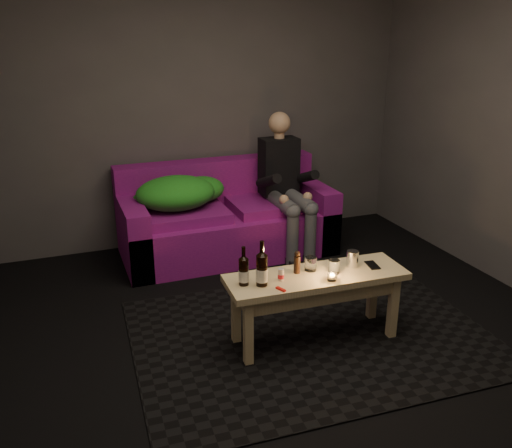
{
  "coord_description": "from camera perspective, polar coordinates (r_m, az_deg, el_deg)",
  "views": [
    {
      "loc": [
        -1.37,
        -2.73,
        1.99
      ],
      "look_at": [
        0.09,
        1.09,
        0.51
      ],
      "focal_mm": 38.0,
      "sensor_mm": 36.0,
      "label": 1
    }
  ],
  "objects": [
    {
      "name": "steel_cup",
      "position": [
        3.68,
        10.12,
        -3.61
      ],
      "size": [
        0.1,
        0.1,
        0.11
      ],
      "primitive_type": "cylinder",
      "rotation": [
        0.0,
        0.0,
        0.34
      ],
      "color": "silver",
      "rests_on": "coffee_table"
    },
    {
      "name": "tumbler_back",
      "position": [
        3.58,
        5.78,
        -4.17
      ],
      "size": [
        0.08,
        0.08,
        0.09
      ],
      "primitive_type": "cylinder",
      "rotation": [
        0.0,
        0.0,
        0.04
      ],
      "color": "white",
      "rests_on": "coffee_table"
    },
    {
      "name": "person",
      "position": [
        4.98,
        3.11,
        4.43
      ],
      "size": [
        0.35,
        0.8,
        1.28
      ],
      "color": "black",
      "rests_on": "sofa"
    },
    {
      "name": "tealight",
      "position": [
        3.47,
        8.0,
        -5.54
      ],
      "size": [
        0.06,
        0.06,
        0.05
      ],
      "color": "white",
      "rests_on": "coffee_table"
    },
    {
      "name": "smartphone",
      "position": [
        3.73,
        12.15,
        -4.25
      ],
      "size": [
        0.09,
        0.14,
        0.01
      ],
      "primitive_type": "cube",
      "rotation": [
        0.0,
        0.0,
        -0.17
      ],
      "color": "black",
      "rests_on": "coffee_table"
    },
    {
      "name": "beer_bottle_b",
      "position": [
        3.34,
        0.62,
        -4.78
      ],
      "size": [
        0.07,
        0.07,
        0.29
      ],
      "color": "black",
      "rests_on": "coffee_table"
    },
    {
      "name": "sofa",
      "position": [
        5.05,
        -3.2,
        0.32
      ],
      "size": [
        1.92,
        0.86,
        0.82
      ],
      "color": "#79107B",
      "rests_on": "floor"
    },
    {
      "name": "salt_shaker",
      "position": [
        3.43,
        2.64,
        -5.34
      ],
      "size": [
        0.05,
        0.05,
        0.08
      ],
      "primitive_type": "cylinder",
      "rotation": [
        0.0,
        0.0,
        0.24
      ],
      "color": "silver",
      "rests_on": "coffee_table"
    },
    {
      "name": "floor",
      "position": [
        3.64,
        4.96,
        -13.32
      ],
      "size": [
        4.5,
        4.5,
        0.0
      ],
      "primitive_type": "plane",
      "color": "black",
      "rests_on": "ground"
    },
    {
      "name": "red_lighter",
      "position": [
        3.32,
        2.62,
        -6.87
      ],
      "size": [
        0.05,
        0.07,
        0.01
      ],
      "primitive_type": "cube",
      "rotation": [
        0.0,
        0.0,
        0.4
      ],
      "color": "red",
      "rests_on": "coffee_table"
    },
    {
      "name": "pepper_mill",
      "position": [
        3.53,
        4.34,
        -4.29
      ],
      "size": [
        0.05,
        0.05,
        0.12
      ],
      "primitive_type": "cylinder",
      "rotation": [
        0.0,
        0.0,
        -0.12
      ],
      "color": "black",
      "rests_on": "coffee_table"
    },
    {
      "name": "green_blanket",
      "position": [
        4.84,
        -8.06,
        3.28
      ],
      "size": [
        0.84,
        0.58,
        0.29
      ],
      "color": "#33921A",
      "rests_on": "sofa"
    },
    {
      "name": "room",
      "position": [
        3.49,
        2.36,
        14.18
      ],
      "size": [
        4.5,
        4.5,
        4.5
      ],
      "color": "silver",
      "rests_on": "ground"
    },
    {
      "name": "beer_bottle_a",
      "position": [
        3.35,
        -1.31,
        -4.95
      ],
      "size": [
        0.06,
        0.06,
        0.25
      ],
      "color": "black",
      "rests_on": "coffee_table"
    },
    {
      "name": "rug",
      "position": [
        3.82,
        5.77,
        -11.53
      ],
      "size": [
        2.46,
        1.84,
        0.01
      ],
      "primitive_type": "cube",
      "rotation": [
        0.0,
        0.0,
        -0.05
      ],
      "color": "black",
      "rests_on": "floor"
    },
    {
      "name": "coffee_table",
      "position": [
        3.59,
        6.34,
        -6.52
      ],
      "size": [
        1.21,
        0.43,
        0.49
      ],
      "rotation": [
        0.0,
        0.0,
        -0.05
      ],
      "color": "tan",
      "rests_on": "rug"
    },
    {
      "name": "tumbler_front",
      "position": [
        3.56,
        8.22,
        -4.46
      ],
      "size": [
        0.08,
        0.08,
        0.09
      ],
      "primitive_type": "cylinder",
      "rotation": [
        0.0,
        0.0,
        0.14
      ],
      "color": "white",
      "rests_on": "coffee_table"
    }
  ]
}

